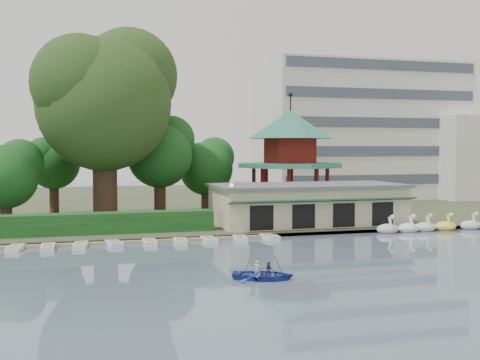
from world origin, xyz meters
name	(u,v)px	position (x,y,z in m)	size (l,w,h in m)	color
ground_plane	(292,281)	(0.00, 0.00, 0.00)	(220.00, 220.00, 0.00)	slate
shore	(160,202)	(0.00, 52.00, 0.20)	(220.00, 70.00, 0.40)	#424930
embankment	(220,237)	(0.00, 17.30, 0.15)	(220.00, 0.60, 0.30)	gray
dock	(75,244)	(-12.00, 17.20, 0.12)	(34.00, 1.60, 0.24)	gray
boathouse	(307,204)	(10.00, 21.97, 2.37)	(18.60, 9.39, 3.90)	beige
pavilion	(290,151)	(12.00, 32.00, 7.48)	(12.40, 12.40, 13.50)	beige
office_building	(379,135)	(32.67, 49.00, 9.73)	(38.00, 18.00, 20.00)	silver
hedge	(38,225)	(-15.00, 20.50, 1.30)	(30.00, 2.00, 1.80)	#1A511C
lamp_post	(232,198)	(1.50, 19.00, 3.34)	(0.36, 0.36, 4.28)	black
big_tree	(106,94)	(-8.82, 28.21, 13.09)	(14.48, 13.50, 19.66)	#3A281C
small_trees	(78,162)	(-11.53, 31.67, 6.33)	(39.24, 16.25, 10.98)	#3A281C
swan_boats	(466,225)	(24.12, 16.58, 0.40)	(18.94, 2.08, 1.92)	silver
moored_rowboats	(82,245)	(-11.49, 15.80, 0.18)	(32.20, 2.81, 0.36)	white
rowboat_with_passengers	(263,271)	(-1.45, 0.97, 0.53)	(6.13, 5.36, 2.01)	#2D46A1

